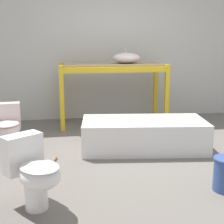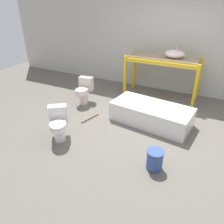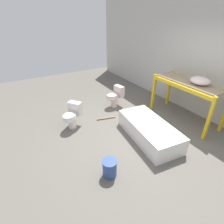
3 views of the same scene
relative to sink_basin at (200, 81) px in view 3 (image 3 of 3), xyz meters
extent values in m
plane|color=#666059|center=(-0.12, -1.60, -1.17)|extent=(12.00, 12.00, 0.00)
cube|color=beige|center=(-0.12, 0.57, 0.43)|extent=(10.80, 0.08, 3.20)
cube|color=gold|center=(-1.14, -0.34, -0.63)|extent=(0.07, 0.07, 1.08)
cube|color=gold|center=(0.64, -0.34, -0.63)|extent=(0.07, 0.07, 1.08)
cube|color=gold|center=(-1.14, 0.31, -0.63)|extent=(0.07, 0.07, 1.08)
cube|color=gold|center=(-0.25, -0.34, -0.18)|extent=(1.78, 0.06, 0.09)
cube|color=gold|center=(-0.25, 0.31, -0.18)|extent=(1.78, 0.06, 0.09)
cube|color=#998466|center=(-0.25, -0.02, -0.11)|extent=(1.71, 0.58, 0.04)
ellipsoid|color=silver|center=(0.00, 0.00, 0.00)|extent=(0.48, 0.41, 0.19)
cylinder|color=silver|center=(0.00, 0.11, 0.13)|extent=(0.02, 0.02, 0.08)
cube|color=white|center=(-0.06, -1.44, -0.97)|extent=(1.74, 0.96, 0.41)
cube|color=beige|center=(-0.06, -1.44, -0.84)|extent=(1.65, 0.87, 0.17)
cylinder|color=silver|center=(-1.86, -1.28, -1.05)|extent=(0.20, 0.20, 0.24)
ellipsoid|color=silver|center=(-1.85, -1.35, -0.84)|extent=(0.37, 0.44, 0.22)
ellipsoid|color=#BBA7A3|center=(-1.85, -1.35, -0.76)|extent=(0.35, 0.42, 0.03)
cube|color=silver|center=(-1.88, -1.09, -0.71)|extent=(0.36, 0.20, 0.35)
cylinder|color=white|center=(-1.40, -2.82, -1.05)|extent=(0.20, 0.20, 0.24)
ellipsoid|color=white|center=(-1.35, -2.88, -0.84)|extent=(0.50, 0.52, 0.22)
ellipsoid|color=beige|center=(-1.35, -2.88, -0.76)|extent=(0.48, 0.49, 0.03)
cube|color=white|center=(-1.51, -2.67, -0.71)|extent=(0.37, 0.33, 0.35)
cylinder|color=#334C8C|center=(0.42, -2.77, -1.01)|extent=(0.25, 0.25, 0.33)
cylinder|color=#334C8C|center=(0.42, -2.77, -0.85)|extent=(0.27, 0.27, 0.02)
cylinder|color=#8C6B4C|center=(-1.31, -1.88, -1.16)|extent=(0.17, 0.51, 0.04)
camera|label=1|loc=(-1.15, -5.40, 0.24)|focal=50.00mm
camera|label=2|loc=(0.99, -5.44, 1.27)|focal=35.00mm
camera|label=3|loc=(2.35, -3.88, 1.40)|focal=28.00mm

